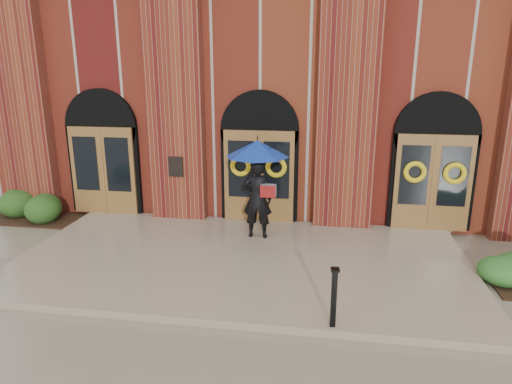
# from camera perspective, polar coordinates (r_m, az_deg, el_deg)

# --- Properties ---
(ground) EXTENTS (90.00, 90.00, 0.00)m
(ground) POSITION_cam_1_polar(r_m,az_deg,el_deg) (10.28, -1.96, -9.25)
(ground) COLOR gray
(ground) RESTS_ON ground
(landing) EXTENTS (10.00, 5.30, 0.15)m
(landing) POSITION_cam_1_polar(r_m,az_deg,el_deg) (10.39, -1.81, -8.54)
(landing) COLOR gray
(landing) RESTS_ON ground
(church_building) EXTENTS (16.20, 12.53, 7.00)m
(church_building) POSITION_cam_1_polar(r_m,az_deg,el_deg) (18.04, 3.36, 13.03)
(church_building) COLOR maroon
(church_building) RESTS_ON ground
(man_with_umbrella) EXTENTS (1.54, 1.54, 2.44)m
(man_with_umbrella) POSITION_cam_1_polar(r_m,az_deg,el_deg) (11.04, 0.20, 2.73)
(man_with_umbrella) COLOR black
(man_with_umbrella) RESTS_ON landing
(metal_post) EXTENTS (0.15, 0.15, 1.04)m
(metal_post) POSITION_cam_1_polar(r_m,az_deg,el_deg) (7.71, 9.70, -12.72)
(metal_post) COLOR black
(metal_post) RESTS_ON landing
(hedge_wall_left) EXTENTS (2.93, 1.17, 0.75)m
(hedge_wall_left) POSITION_cam_1_polar(r_m,az_deg,el_deg) (14.63, -26.23, -1.66)
(hedge_wall_left) COLOR #244717
(hedge_wall_left) RESTS_ON ground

